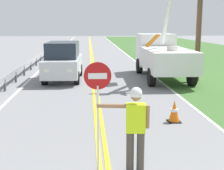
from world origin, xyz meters
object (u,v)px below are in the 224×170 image
Objects in this scene: stop_sign_paddle at (98,92)px; utility_bucket_truck at (162,53)px; oncoming_suv_nearest at (63,61)px; traffic_cone_lead at (174,112)px; flagger_worker at (135,124)px.

utility_bucket_truck is (4.03, 11.68, -0.28)m from stop_sign_paddle.
oncoming_suv_nearest is at bearing 97.89° from stop_sign_paddle.
stop_sign_paddle is 4.35m from traffic_cone_lead.
flagger_worker is at bearing -78.46° from oncoming_suv_nearest.
stop_sign_paddle is at bearing -127.72° from traffic_cone_lead.
oncoming_suv_nearest is at bearing 116.84° from traffic_cone_lead.
utility_bucket_truck is 5.63m from oncoming_suv_nearest.
oncoming_suv_nearest is at bearing -176.73° from utility_bucket_truck.
stop_sign_paddle is 0.50× the size of oncoming_suv_nearest.
flagger_worker is 11.69m from oncoming_suv_nearest.
utility_bucket_truck is at bearing 79.85° from traffic_cone_lead.
utility_bucket_truck is at bearing 3.27° from oncoming_suv_nearest.
stop_sign_paddle is at bearing 172.91° from flagger_worker.
utility_bucket_truck is 9.78× the size of traffic_cone_lead.
utility_bucket_truck is (3.27, 11.78, 0.38)m from flagger_worker.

